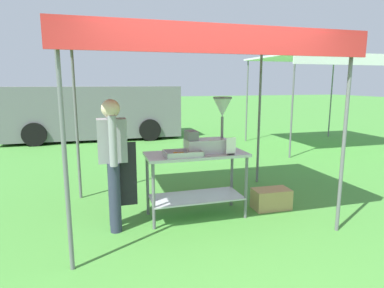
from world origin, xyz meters
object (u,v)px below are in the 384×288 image
(donut_tray, at_px, (183,154))
(van_grey, at_px, (93,112))
(vendor, at_px, (113,158))
(donut_fryer, at_px, (210,133))
(neighbour_tent, at_px, (319,60))
(donut_cart, at_px, (196,170))
(stall_canopy, at_px, (194,45))
(supply_crate, at_px, (271,199))
(menu_sign, at_px, (231,147))

(donut_tray, distance_m, van_grey, 7.34)
(vendor, height_order, van_grey, van_grey)
(donut_fryer, distance_m, van_grey, 7.28)
(vendor, distance_m, neighbour_tent, 7.28)
(neighbour_tent, bearing_deg, donut_fryer, -139.13)
(van_grey, relative_size, neighbour_tent, 1.64)
(donut_cart, height_order, neighbour_tent, neighbour_tent)
(stall_canopy, height_order, van_grey, stall_canopy)
(donut_tray, bearing_deg, supply_crate, 3.85)
(stall_canopy, distance_m, supply_crate, 2.41)
(vendor, xyz_separation_m, neighbour_tent, (5.85, 4.05, 1.52))
(donut_cart, bearing_deg, van_grey, 100.54)
(donut_fryer, relative_size, menu_sign, 3.27)
(donut_cart, distance_m, donut_tray, 0.36)
(donut_cart, xyz_separation_m, neighbour_tent, (4.78, 3.98, 1.78))
(donut_cart, bearing_deg, vendor, -175.81)
(menu_sign, relative_size, supply_crate, 0.42)
(donut_tray, xyz_separation_m, van_grey, (-1.12, 7.25, -0.03))
(donut_tray, xyz_separation_m, vendor, (-0.86, 0.05, -0.00))
(donut_tray, relative_size, neighbour_tent, 0.15)
(stall_canopy, height_order, neighbour_tent, neighbour_tent)
(stall_canopy, height_order, menu_sign, stall_canopy)
(donut_tray, distance_m, neighbour_tent, 6.64)
(menu_sign, relative_size, vendor, 0.14)
(stall_canopy, relative_size, supply_crate, 6.10)
(donut_fryer, relative_size, supply_crate, 1.36)
(vendor, bearing_deg, stall_canopy, 9.34)
(stall_canopy, distance_m, menu_sign, 1.39)
(menu_sign, relative_size, neighbour_tent, 0.07)
(donut_cart, xyz_separation_m, vendor, (-1.07, -0.08, 0.26))
(menu_sign, bearing_deg, vendor, 174.73)
(donut_fryer, bearing_deg, supply_crate, -3.01)
(vendor, height_order, supply_crate, vendor)
(vendor, distance_m, van_grey, 7.21)
(donut_tray, relative_size, supply_crate, 0.88)
(stall_canopy, height_order, donut_tray, stall_canopy)
(supply_crate, distance_m, van_grey, 7.61)
(stall_canopy, xyz_separation_m, menu_sign, (0.40, -0.31, -1.30))
(donut_tray, distance_m, supply_crate, 1.54)
(donut_tray, height_order, donut_fryer, donut_fryer)
(stall_canopy, relative_size, donut_cart, 2.45)
(stall_canopy, xyz_separation_m, donut_tray, (-0.21, -0.23, -1.37))
(donut_fryer, relative_size, van_grey, 0.14)
(supply_crate, relative_size, neighbour_tent, 0.16)
(donut_cart, distance_m, donut_fryer, 0.54)
(donut_fryer, height_order, menu_sign, donut_fryer)
(neighbour_tent, bearing_deg, menu_sign, -136.24)
(menu_sign, xyz_separation_m, van_grey, (-1.73, 7.34, -0.10))
(stall_canopy, height_order, donut_cart, stall_canopy)
(stall_canopy, relative_size, vendor, 2.04)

